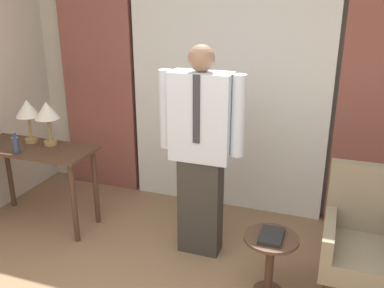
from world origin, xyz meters
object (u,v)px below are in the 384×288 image
table_lamp_right (47,113)px  side_table (270,255)px  table_lamp_left (28,111)px  armchair (365,254)px  book (271,236)px  person (201,147)px  bottle_by_lamp (16,145)px  desk (36,161)px

table_lamp_right → side_table: 2.36m
table_lamp_left → armchair: 3.16m
table_lamp_right → book: 2.31m
person → table_lamp_left: bearing=178.6°
side_table → book: 0.17m
person → armchair: bearing=-6.0°
table_lamp_right → person: size_ratio=0.23×
bottle_by_lamp → armchair: size_ratio=0.20×
person → armchair: size_ratio=1.87×
table_lamp_right → side_table: bearing=-10.8°
side_table → book: size_ratio=1.99×
desk → table_lamp_left: (-0.11, 0.11, 0.45)m
desk → table_lamp_right: (0.11, 0.11, 0.45)m
bottle_by_lamp → person: 1.68m
table_lamp_right → book: bearing=-11.1°
bottle_by_lamp → book: (2.33, -0.14, -0.37)m
table_lamp_left → bottle_by_lamp: table_lamp_left is taller
person → side_table: size_ratio=3.67×
desk → side_table: desk is taller
table_lamp_right → side_table: table_lamp_right is taller
person → bottle_by_lamp: bearing=-171.5°
table_lamp_right → desk: bearing=-135.4°
table_lamp_left → armchair: table_lamp_left is taller
bottle_by_lamp → desk: bearing=78.4°
desk → book: bearing=-8.0°
bottle_by_lamp → book: bottle_by_lamp is taller
table_lamp_left → person: 1.74m
table_lamp_right → armchair: (2.84, -0.18, -0.77)m
book → table_lamp_right: bearing=168.9°
table_lamp_right → side_table: (2.19, -0.42, -0.77)m
armchair → book: armchair is taller
book → bottle_by_lamp: bearing=176.5°
table_lamp_right → armchair: size_ratio=0.44×
desk → side_table: (2.29, -0.31, -0.32)m
bottle_by_lamp → side_table: 2.40m
table_lamp_left → armchair: (3.06, -0.18, -0.77)m
table_lamp_left → book: 2.51m
desk → table_lamp_right: size_ratio=2.76×
side_table → desk: bearing=172.3°
table_lamp_left → side_table: 2.56m
bottle_by_lamp → side_table: size_ratio=0.40×
desk → armchair: armchair is taller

